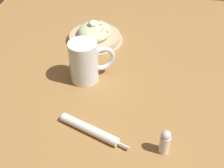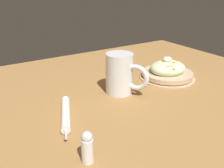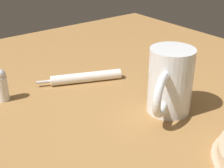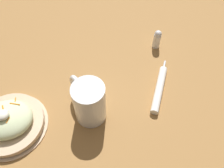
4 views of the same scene
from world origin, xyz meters
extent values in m
plane|color=#9E703D|center=(0.00, 0.00, 0.00)|extent=(1.43, 1.43, 0.00)
cylinder|color=white|center=(-0.01, -0.18, 0.07)|extent=(0.10, 0.10, 0.14)
cylinder|color=#B76B14|center=(-0.01, -0.18, 0.05)|extent=(0.09, 0.09, 0.10)
cylinder|color=white|center=(-0.01, -0.18, 0.10)|extent=(0.09, 0.09, 0.01)
torus|color=white|center=(-0.04, -0.12, 0.07)|extent=(0.06, 0.09, 0.09)
cylinder|color=white|center=(0.22, -0.11, 0.01)|extent=(0.09, 0.18, 0.03)
cylinder|color=silver|center=(0.26, -0.01, 0.01)|extent=(0.02, 0.04, 0.01)
cylinder|color=white|center=(0.26, 0.10, 0.03)|extent=(0.03, 0.03, 0.06)
sphere|color=silver|center=(0.26, 0.10, 0.07)|extent=(0.03, 0.03, 0.03)
camera|label=1|loc=(0.76, 0.03, 0.66)|focal=47.94mm
camera|label=2|loc=(0.46, 0.51, 0.38)|focal=40.68mm
camera|label=3|loc=(-0.43, 0.30, 0.37)|focal=51.44mm
camera|label=4|loc=(0.02, -0.53, 0.66)|focal=37.46mm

